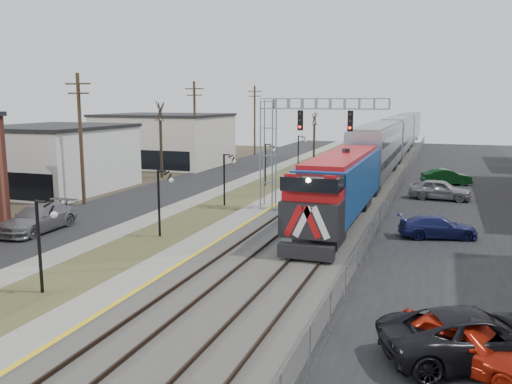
% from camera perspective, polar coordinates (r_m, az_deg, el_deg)
% --- Properties ---
extents(street_west, '(7.00, 120.00, 0.04)m').
position_cam_1_polar(street_west, '(50.80, -8.15, 0.53)').
color(street_west, black).
rests_on(street_west, ground).
extents(sidewalk, '(2.00, 120.00, 0.08)m').
position_cam_1_polar(sidewalk, '(48.91, -3.46, 0.28)').
color(sidewalk, gray).
rests_on(sidewalk, ground).
extents(grass_median, '(4.00, 120.00, 0.06)m').
position_cam_1_polar(grass_median, '(47.85, -0.14, 0.08)').
color(grass_median, '#444524').
rests_on(grass_median, ground).
extents(platform, '(2.00, 120.00, 0.24)m').
position_cam_1_polar(platform, '(46.95, 3.32, -0.01)').
color(platform, gray).
rests_on(platform, ground).
extents(ballast_bed, '(8.00, 120.00, 0.20)m').
position_cam_1_polar(ballast_bed, '(45.87, 9.34, -0.39)').
color(ballast_bed, '#595651').
rests_on(ballast_bed, ground).
extents(parking_lot, '(16.00, 120.00, 0.04)m').
position_cam_1_polar(parking_lot, '(45.46, 24.40, -1.33)').
color(parking_lot, black).
rests_on(parking_lot, ground).
extents(platform_edge, '(0.24, 120.00, 0.01)m').
position_cam_1_polar(platform_edge, '(46.70, 4.36, 0.08)').
color(platform_edge, gold).
rests_on(platform_edge, platform).
extents(track_near, '(1.58, 120.00, 0.15)m').
position_cam_1_polar(track_near, '(46.21, 6.90, -0.03)').
color(track_near, '#2D2119').
rests_on(track_near, ballast_bed).
extents(track_far, '(1.58, 120.00, 0.15)m').
position_cam_1_polar(track_far, '(45.61, 11.20, -0.28)').
color(track_far, '#2D2119').
rests_on(track_far, ballast_bed).
extents(train, '(3.00, 85.85, 5.33)m').
position_cam_1_polar(train, '(69.84, 14.16, 5.22)').
color(train, '#114591').
rests_on(train, ground).
extents(signal_gantry, '(9.00, 1.07, 8.15)m').
position_cam_1_polar(signal_gantry, '(39.00, 3.72, 6.09)').
color(signal_gantry, gray).
rests_on(signal_gantry, ground).
extents(lampposts, '(0.14, 62.14, 4.00)m').
position_cam_1_polar(lampposts, '(32.45, -9.94, -1.17)').
color(lampposts, black).
rests_on(lampposts, ground).
extents(utility_poles, '(0.28, 80.28, 10.00)m').
position_cam_1_polar(utility_poles, '(43.38, -17.95, 5.22)').
color(utility_poles, '#4C3823').
rests_on(utility_poles, ground).
extents(fence, '(0.04, 120.00, 1.60)m').
position_cam_1_polar(fence, '(45.24, 14.60, 0.19)').
color(fence, gray).
rests_on(fence, ground).
extents(buildings_west, '(14.00, 67.00, 7.00)m').
position_cam_1_polar(buildings_west, '(47.17, -24.74, 2.70)').
color(buildings_west, beige).
rests_on(buildings_west, ground).
extents(bare_trees, '(12.30, 42.30, 5.95)m').
position_cam_1_polar(bare_trees, '(54.44, -7.43, 4.01)').
color(bare_trees, '#382D23').
rests_on(bare_trees, ground).
extents(car_lot_a, '(4.90, 3.54, 1.55)m').
position_cam_1_polar(car_lot_a, '(18.07, 21.05, -14.70)').
color(car_lot_a, red).
rests_on(car_lot_a, ground).
extents(car_lot_c, '(6.46, 4.85, 1.63)m').
position_cam_1_polar(car_lot_c, '(18.51, 22.19, -14.05)').
color(car_lot_c, black).
rests_on(car_lot_c, ground).
extents(car_lot_d, '(4.78, 2.90, 1.30)m').
position_cam_1_polar(car_lot_d, '(33.48, 18.59, -3.57)').
color(car_lot_d, navy).
rests_on(car_lot_d, ground).
extents(car_lot_e, '(4.95, 2.29, 1.64)m').
position_cam_1_polar(car_lot_e, '(46.20, 18.82, 0.20)').
color(car_lot_e, gray).
rests_on(car_lot_e, ground).
extents(car_lot_f, '(4.82, 2.89, 1.50)m').
position_cam_1_polar(car_lot_f, '(54.39, 19.41, 1.46)').
color(car_lot_f, '#0B3815').
rests_on(car_lot_f, ground).
extents(car_street_b, '(2.53, 5.74, 1.64)m').
position_cam_1_polar(car_street_b, '(35.84, -21.95, -2.63)').
color(car_street_b, slate).
rests_on(car_street_b, ground).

